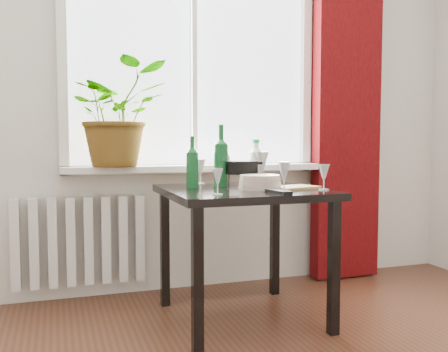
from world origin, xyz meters
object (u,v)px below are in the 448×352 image
object	(u,v)px
cleaning_bottle	(256,161)
wineglass_front_left	(218,181)
table	(243,205)
potted_plant	(118,114)
bottle_amber	(225,163)
plate_stack	(260,182)
wine_bottle_right	(221,155)
wine_bottle_left	(192,162)
wineglass_back_left	(200,171)
wineglass_front_right	(284,176)
wineglass_far_right	(324,177)
wineglass_back_center	(262,167)
tv_remote	(278,192)
fondue_pot	(242,173)
cutting_board	(295,187)
radiator	(80,241)

from	to	relation	value
cleaning_bottle	wineglass_front_left	world-z (taller)	cleaning_bottle
table	potted_plant	distance (m)	0.97
bottle_amber	plate_stack	bearing A→B (deg)	-74.34
potted_plant	bottle_amber	xyz separation A→B (m)	(0.60, -0.29, -0.30)
wine_bottle_right	cleaning_bottle	size ratio (longest dim) A/B	1.33
wine_bottle_left	wineglass_back_left	xyz separation A→B (m)	(0.11, 0.22, -0.07)
wine_bottle_right	wineglass_front_right	size ratio (longest dim) A/B	2.31
table	wineglass_far_right	xyz separation A→B (m)	(0.38, -0.23, 0.16)
wine_bottle_left	wineglass_back_center	size ratio (longest dim) A/B	1.42
wineglass_far_right	bottle_amber	bearing A→B (deg)	129.36
tv_remote	table	bearing A→B (deg)	92.36
fondue_pot	cutting_board	distance (m)	0.33
wineglass_front_right	fondue_pot	xyz separation A→B (m)	(-0.11, 0.34, -0.00)
bottle_amber	tv_remote	size ratio (longest dim) A/B	1.50
wineglass_back_center	wineglass_front_left	world-z (taller)	wineglass_back_center
cleaning_bottle	wineglass_back_center	world-z (taller)	cleaning_bottle
wineglass_front_right	fondue_pot	world-z (taller)	wineglass_front_right
wineglass_front_right	wine_bottle_left	bearing A→B (deg)	140.61
wine_bottle_left	wineglass_front_left	xyz separation A→B (m)	(0.02, -0.40, -0.08)
wineglass_front_right	cutting_board	world-z (taller)	wineglass_front_right
tv_remote	radiator	bearing A→B (deg)	124.59
wine_bottle_left	cutting_board	bearing A→B (deg)	-23.68
potted_plant	wine_bottle_right	distance (m)	0.70
wineglass_back_left	fondue_pot	distance (m)	0.29
radiator	cutting_board	bearing A→B (deg)	-33.27
table	wineglass_front_right	xyz separation A→B (m)	(0.15, -0.21, 0.17)
table	wineglass_front_right	size ratio (longest dim) A/B	5.38
table	fondue_pot	xyz separation A→B (m)	(0.04, 0.13, 0.17)
radiator	fondue_pot	distance (m)	1.11
wine_bottle_left	bottle_amber	bearing A→B (deg)	28.31
wineglass_front_right	table	bearing A→B (deg)	126.09
potted_plant	plate_stack	bearing A→B (deg)	-41.87
wineglass_far_right	tv_remote	bearing A→B (deg)	-163.25
table	bottle_amber	distance (m)	0.34
wine_bottle_left	wineglass_back_center	distance (m)	0.48
fondue_pot	cutting_board	world-z (taller)	fondue_pot
potted_plant	plate_stack	size ratio (longest dim) A/B	2.74
bottle_amber	fondue_pot	size ratio (longest dim) A/B	1.18
wineglass_back_center	wineglass_back_left	size ratio (longest dim) A/B	1.33
wineglass_back_left	plate_stack	bearing A→B (deg)	-62.93
wineglass_back_left	tv_remote	xyz separation A→B (m)	(0.21, -0.67, -0.07)
cleaning_bottle	cutting_board	bearing A→B (deg)	-77.94
table	plate_stack	bearing A→B (deg)	-46.20
bottle_amber	plate_stack	size ratio (longest dim) A/B	1.10
wineglass_front_right	cutting_board	distance (m)	0.17
bottle_amber	cutting_board	world-z (taller)	bottle_amber
wine_bottle_right	wineglass_far_right	xyz separation A→B (m)	(0.45, -0.40, -0.11)
wineglass_front_right	tv_remote	bearing A→B (deg)	-126.53
wine_bottle_right	plate_stack	bearing A→B (deg)	-60.52
wineglass_front_right	tv_remote	size ratio (longest dim) A/B	0.92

